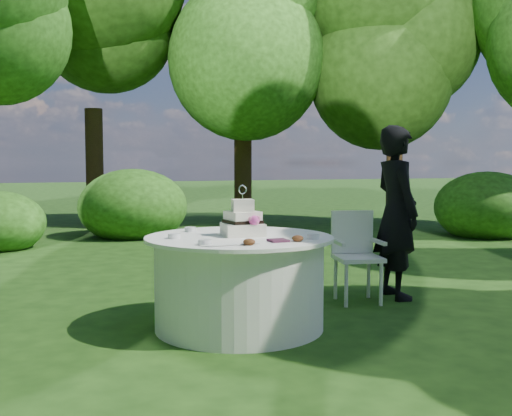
{
  "coord_description": "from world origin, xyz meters",
  "views": [
    {
      "loc": [
        -1.64,
        -4.64,
        1.37
      ],
      "look_at": [
        0.15,
        0.0,
        1.0
      ],
      "focal_mm": 42.0,
      "sensor_mm": 36.0,
      "label": 1
    }
  ],
  "objects_px": {
    "table": "(239,282)",
    "chair": "(355,249)",
    "cake": "(243,222)",
    "napkins": "(278,240)",
    "guest": "(396,212)"
  },
  "relations": [
    {
      "from": "napkins",
      "to": "cake",
      "type": "height_order",
      "value": "cake"
    },
    {
      "from": "napkins",
      "to": "guest",
      "type": "height_order",
      "value": "guest"
    },
    {
      "from": "guest",
      "to": "chair",
      "type": "relative_size",
      "value": 1.96
    },
    {
      "from": "cake",
      "to": "chair",
      "type": "height_order",
      "value": "cake"
    },
    {
      "from": "napkins",
      "to": "table",
      "type": "distance_m",
      "value": 0.61
    },
    {
      "from": "chair",
      "to": "napkins",
      "type": "bearing_deg",
      "value": -142.74
    },
    {
      "from": "napkins",
      "to": "cake",
      "type": "relative_size",
      "value": 0.33
    },
    {
      "from": "table",
      "to": "cake",
      "type": "height_order",
      "value": "cake"
    },
    {
      "from": "napkins",
      "to": "table",
      "type": "height_order",
      "value": "napkins"
    },
    {
      "from": "chair",
      "to": "cake",
      "type": "bearing_deg",
      "value": -160.36
    },
    {
      "from": "guest",
      "to": "cake",
      "type": "bearing_deg",
      "value": 110.44
    },
    {
      "from": "table",
      "to": "chair",
      "type": "relative_size",
      "value": 1.74
    },
    {
      "from": "napkins",
      "to": "guest",
      "type": "xyz_separation_m",
      "value": [
        1.7,
        0.93,
        0.1
      ]
    },
    {
      "from": "cake",
      "to": "chair",
      "type": "relative_size",
      "value": 0.48
    },
    {
      "from": "table",
      "to": "chair",
      "type": "height_order",
      "value": "chair"
    }
  ]
}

